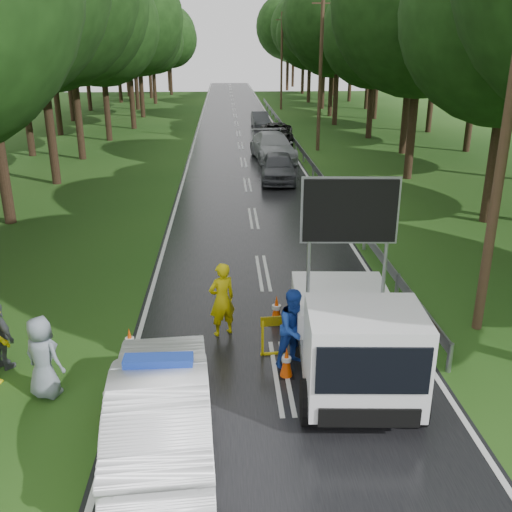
{
  "coord_description": "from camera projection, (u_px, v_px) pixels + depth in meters",
  "views": [
    {
      "loc": [
        -1.14,
        -10.66,
        6.79
      ],
      "look_at": [
        -0.33,
        4.06,
        1.3
      ],
      "focal_mm": 40.0,
      "sensor_mm": 36.0,
      "label": 1
    }
  ],
  "objects": [
    {
      "name": "guardrail",
      "position": [
        293.0,
        139.0,
        40.16
      ],
      "size": [
        0.12,
        60.06,
        0.7
      ],
      "color": "gray",
      "rests_on": "ground"
    },
    {
      "name": "ground",
      "position": [
        281.0,
        377.0,
        12.4
      ],
      "size": [
        160.0,
        160.0,
        0.0
      ],
      "primitive_type": "plane",
      "color": "#1B4313",
      "rests_on": "ground"
    },
    {
      "name": "bystander_mid",
      "position": [
        0.0,
        336.0,
        12.46
      ],
      "size": [
        0.98,
        0.89,
        1.6
      ],
      "primitive_type": "imported",
      "rotation": [
        0.0,
        0.0,
        2.47
      ],
      "color": "#45484D",
      "rests_on": "ground"
    },
    {
      "name": "civilian",
      "position": [
        295.0,
        328.0,
        12.57
      ],
      "size": [
        1.11,
        1.03,
        1.82
      ],
      "primitive_type": "imported",
      "rotation": [
        0.0,
        0.0,
        0.51
      ],
      "color": "#1C43B6",
      "rests_on": "ground"
    },
    {
      "name": "utility_pole_far",
      "position": [
        282.0,
        61.0,
        61.43
      ],
      "size": [
        1.4,
        0.24,
        10.0
      ],
      "color": "#44321F",
      "rests_on": "ground"
    },
    {
      "name": "road",
      "position": [
        241.0,
        146.0,
        40.47
      ],
      "size": [
        7.0,
        140.0,
        0.02
      ],
      "primitive_type": "cube",
      "color": "black",
      "rests_on": "ground"
    },
    {
      "name": "officer",
      "position": [
        222.0,
        300.0,
        13.88
      ],
      "size": [
        0.82,
        0.72,
        1.9
      ],
      "primitive_type": "imported",
      "rotation": [
        0.0,
        0.0,
        3.61
      ],
      "color": "yellow",
      "rests_on": "ground"
    },
    {
      "name": "police_sedan",
      "position": [
        161.0,
        404.0,
        10.12
      ],
      "size": [
        2.03,
        4.94,
        1.75
      ],
      "rotation": [
        0.0,
        0.0,
        3.22
      ],
      "color": "white",
      "rests_on": "ground"
    },
    {
      "name": "utility_pole_mid",
      "position": [
        320.0,
        72.0,
        37.1
      ],
      "size": [
        1.4,
        0.24,
        10.0
      ],
      "color": "#44321F",
      "rests_on": "ground"
    },
    {
      "name": "queue_car_second",
      "position": [
        273.0,
        146.0,
        35.4
      ],
      "size": [
        2.85,
        5.88,
        1.65
      ],
      "primitive_type": "imported",
      "rotation": [
        0.0,
        0.0,
        0.1
      ],
      "color": "#A1A3A8",
      "rests_on": "ground"
    },
    {
      "name": "utility_pole_near",
      "position": [
        507.0,
        126.0,
        12.77
      ],
      "size": [
        1.4,
        0.24,
        10.0
      ],
      "color": "#44321F",
      "rests_on": "ground"
    },
    {
      "name": "work_truck",
      "position": [
        353.0,
        334.0,
        11.87
      ],
      "size": [
        2.59,
        5.29,
        4.11
      ],
      "rotation": [
        0.0,
        0.0,
        -0.06
      ],
      "color": "gray",
      "rests_on": "ground"
    },
    {
      "name": "queue_car_first",
      "position": [
        278.0,
        167.0,
        29.8
      ],
      "size": [
        2.09,
        4.54,
        1.51
      ],
      "primitive_type": "imported",
      "rotation": [
        0.0,
        0.0,
        -0.07
      ],
      "color": "#44464C",
      "rests_on": "ground"
    },
    {
      "name": "cone_center",
      "position": [
        286.0,
        362.0,
        12.28
      ],
      "size": [
        0.34,
        0.34,
        0.72
      ],
      "color": "black",
      "rests_on": "ground"
    },
    {
      "name": "cone_left_mid",
      "position": [
        130.0,
        343.0,
        13.1
      ],
      "size": [
        0.34,
        0.34,
        0.72
      ],
      "color": "black",
      "rests_on": "ground"
    },
    {
      "name": "queue_car_third",
      "position": [
        276.0,
        134.0,
        41.09
      ],
      "size": [
        2.88,
        5.43,
        1.45
      ],
      "primitive_type": "imported",
      "rotation": [
        0.0,
        0.0,
        -0.09
      ],
      "color": "black",
      "rests_on": "ground"
    },
    {
      "name": "queue_car_fourth",
      "position": [
        260.0,
        119.0,
        49.67
      ],
      "size": [
        1.5,
        3.96,
        1.29
      ],
      "primitive_type": "imported",
      "rotation": [
        0.0,
        0.0,
        0.04
      ],
      "color": "#42444A",
      "rests_on": "ground"
    },
    {
      "name": "cone_right",
      "position": [
        415.0,
        320.0,
        14.11
      ],
      "size": [
        0.36,
        0.36,
        0.76
      ],
      "color": "black",
      "rests_on": "ground"
    },
    {
      "name": "cone_near_left",
      "position": [
        108.0,
        398.0,
        11.1
      ],
      "size": [
        0.31,
        0.31,
        0.67
      ],
      "color": "black",
      "rests_on": "ground"
    },
    {
      "name": "cone_far",
      "position": [
        276.0,
        310.0,
        14.61
      ],
      "size": [
        0.38,
        0.38,
        0.8
      ],
      "color": "black",
      "rests_on": "ground"
    },
    {
      "name": "barrier",
      "position": [
        312.0,
        324.0,
        13.12
      ],
      "size": [
        2.4,
        0.27,
        1.0
      ],
      "rotation": [
        0.0,
        0.0,
        0.09
      ],
      "color": "#D6BB0B",
      "rests_on": "ground"
    },
    {
      "name": "bystander_right",
      "position": [
        43.0,
        357.0,
        11.45
      ],
      "size": [
        1.02,
        0.88,
        1.77
      ],
      "primitive_type": "imported",
      "rotation": [
        0.0,
        0.0,
        2.69
      ],
      "color": "gray",
      "rests_on": "ground"
    }
  ]
}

